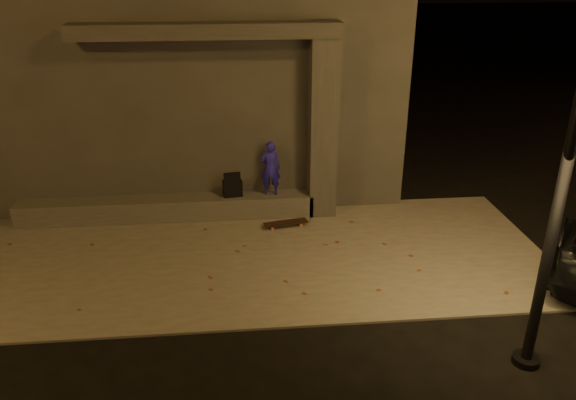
{
  "coord_description": "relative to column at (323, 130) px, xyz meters",
  "views": [
    {
      "loc": [
        -0.03,
        -6.96,
        5.02
      ],
      "look_at": [
        0.83,
        2.0,
        1.1
      ],
      "focal_mm": 35.0,
      "sensor_mm": 36.0,
      "label": 1
    }
  ],
  "objects": [
    {
      "name": "canopy",
      "position": [
        -2.2,
        0.05,
        1.94
      ],
      "size": [
        5.0,
        0.7,
        0.28
      ],
      "primitive_type": "cube",
      "color": "#3A3835",
      "rests_on": "column"
    },
    {
      "name": "ledge",
      "position": [
        -3.2,
        0.0,
        -1.58
      ],
      "size": [
        6.0,
        0.55,
        0.45
      ],
      "primitive_type": "cube",
      "color": "#4C4A45",
      "rests_on": "sidewalk"
    },
    {
      "name": "building",
      "position": [
        -2.7,
        2.74,
        0.77
      ],
      "size": [
        9.0,
        5.1,
        5.22
      ],
      "color": "#3A3835",
      "rests_on": "ground"
    },
    {
      "name": "column",
      "position": [
        0.0,
        0.0,
        0.0
      ],
      "size": [
        0.55,
        0.55,
        3.6
      ],
      "primitive_type": "cube",
      "color": "#3A3835",
      "rests_on": "sidewalk"
    },
    {
      "name": "sidewalk",
      "position": [
        -1.7,
        -1.75,
        -1.82
      ],
      "size": [
        11.0,
        4.4,
        0.04
      ],
      "primitive_type": "cube",
      "color": "#66625A",
      "rests_on": "ground"
    },
    {
      "name": "skateboarder",
      "position": [
        -1.06,
        0.0,
        -0.78
      ],
      "size": [
        0.44,
        0.3,
        1.14
      ],
      "primitive_type": "imported",
      "rotation": [
        0.0,
        0.0,
        3.06
      ],
      "color": "#211AAB",
      "rests_on": "ledge"
    },
    {
      "name": "ground",
      "position": [
        -1.7,
        -3.75,
        -1.84
      ],
      "size": [
        120.0,
        120.0,
        0.0
      ],
      "primitive_type": "plane",
      "color": "black",
      "rests_on": "ground"
    },
    {
      "name": "backpack",
      "position": [
        -1.84,
        0.0,
        -1.16
      ],
      "size": [
        0.41,
        0.3,
        0.54
      ],
      "rotation": [
        0.0,
        0.0,
        0.14
      ],
      "color": "black",
      "rests_on": "ledge"
    },
    {
      "name": "skateboard",
      "position": [
        -0.81,
        -0.65,
        -1.72
      ],
      "size": [
        0.92,
        0.4,
        0.1
      ],
      "rotation": [
        0.0,
        0.0,
        0.2
      ],
      "color": "black",
      "rests_on": "sidewalk"
    }
  ]
}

